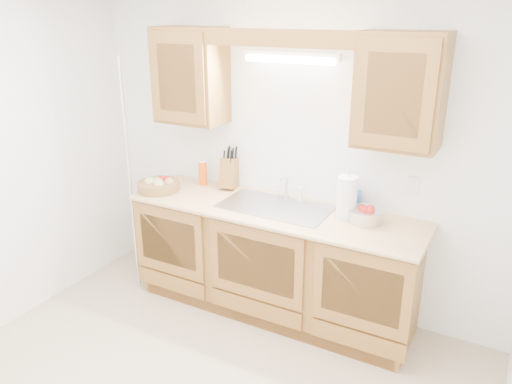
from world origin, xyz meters
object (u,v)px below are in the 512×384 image
Objects in this scene: paper_towel at (347,198)px; fruit_basket at (158,184)px; knife_block at (229,173)px; apple_bowl at (365,214)px.

fruit_basket is at bearing -173.27° from paper_towel.
knife_block is 1.09m from paper_towel.
knife_block is at bearing 34.40° from fruit_basket.
fruit_basket is 1.15× the size of paper_towel.
apple_bowl is at bearing -18.07° from knife_block.
apple_bowl is (0.15, -0.01, -0.10)m from paper_towel.
paper_towel is at bearing 177.33° from apple_bowl.
fruit_basket is 1.16× the size of knife_block.
knife_block is 1.24m from apple_bowl.
paper_towel is at bearing 6.73° from fruit_basket.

